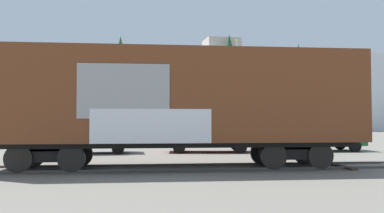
% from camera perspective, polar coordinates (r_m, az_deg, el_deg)
% --- Properties ---
extents(ground_plane, '(260.00, 260.00, 0.00)m').
position_cam_1_polar(ground_plane, '(13.76, -5.33, -9.26)').
color(ground_plane, slate).
extents(track, '(60.02, 3.80, 0.08)m').
position_cam_1_polar(track, '(13.77, -5.88, -9.09)').
color(track, '#4C4742').
rests_on(track, ground_plane).
extents(freight_car, '(13.28, 3.45, 4.40)m').
position_cam_1_polar(freight_car, '(13.70, -2.69, 1.12)').
color(freight_car, brown).
rests_on(freight_car, ground_plane).
extents(flagpole, '(0.51, 1.68, 7.24)m').
position_cam_1_polar(flagpole, '(26.53, 6.77, 4.76)').
color(flagpole, silver).
rests_on(flagpole, ground_plane).
extents(hillside, '(143.88, 35.54, 16.71)m').
position_cam_1_polar(hillside, '(73.92, -6.87, 1.49)').
color(hillside, silver).
rests_on(hillside, ground_plane).
extents(parked_car_blue, '(4.42, 2.12, 1.82)m').
position_cam_1_polar(parked_car_blue, '(20.51, -15.26, -4.29)').
color(parked_car_blue, navy).
rests_on(parked_car_blue, ground_plane).
extents(parked_car_red, '(4.87, 2.40, 1.69)m').
position_cam_1_polar(parked_car_red, '(20.61, 2.35, -4.54)').
color(parked_car_red, '#B21E1E').
rests_on(parked_car_red, ground_plane).
extents(parked_car_green, '(4.60, 1.99, 1.63)m').
position_cam_1_polar(parked_car_green, '(22.49, 18.71, -4.28)').
color(parked_car_green, '#1E5933').
rests_on(parked_car_green, ground_plane).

